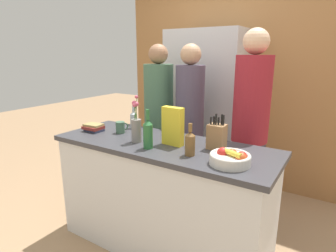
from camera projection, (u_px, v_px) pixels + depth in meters
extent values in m
plane|color=#A37F5B|center=(163.00, 244.00, 2.46)|extent=(14.00, 14.00, 0.00)
cube|color=silver|center=(163.00, 198.00, 2.34)|extent=(1.74, 0.64, 0.89)
cube|color=#38383D|center=(162.00, 145.00, 2.23)|extent=(1.81, 0.67, 0.04)
cube|color=#9E6B3D|center=(236.00, 80.00, 3.48)|extent=(3.01, 0.12, 2.60)
cube|color=#B7B7BC|center=(207.00, 111.00, 3.39)|extent=(0.87, 0.60, 1.88)
cylinder|color=#B7B7BC|center=(190.00, 107.00, 3.14)|extent=(0.02, 0.02, 1.03)
cylinder|color=silver|center=(230.00, 160.00, 1.79)|extent=(0.26, 0.26, 0.06)
torus|color=silver|center=(230.00, 155.00, 1.78)|extent=(0.26, 0.26, 0.02)
sphere|color=red|center=(242.00, 157.00, 1.74)|extent=(0.07, 0.07, 0.07)
sphere|color=#C64C23|center=(241.00, 158.00, 1.73)|extent=(0.07, 0.07, 0.07)
sphere|color=red|center=(223.00, 153.00, 1.81)|extent=(0.08, 0.08, 0.08)
sphere|color=#C64C23|center=(232.00, 154.00, 1.79)|extent=(0.07, 0.07, 0.07)
cylinder|color=yellow|center=(231.00, 153.00, 1.76)|extent=(0.16, 0.09, 0.03)
cube|color=olive|center=(217.00, 137.00, 2.06)|extent=(0.13, 0.11, 0.19)
cylinder|color=black|center=(211.00, 121.00, 2.04)|extent=(0.01, 0.01, 0.07)
cylinder|color=black|center=(214.00, 121.00, 2.05)|extent=(0.01, 0.01, 0.07)
cylinder|color=black|center=(216.00, 120.00, 2.03)|extent=(0.01, 0.01, 0.09)
cylinder|color=black|center=(218.00, 122.00, 2.03)|extent=(0.01, 0.01, 0.07)
cylinder|color=black|center=(222.00, 120.00, 2.03)|extent=(0.01, 0.01, 0.09)
cylinder|color=black|center=(223.00, 121.00, 2.01)|extent=(0.01, 0.01, 0.09)
cylinder|color=gray|center=(136.00, 131.00, 2.23)|extent=(0.08, 0.08, 0.18)
cylinder|color=#477538|center=(136.00, 112.00, 2.18)|extent=(0.01, 0.01, 0.12)
sphere|color=#C64C66|center=(136.00, 104.00, 2.17)|extent=(0.04, 0.04, 0.04)
cylinder|color=#477538|center=(136.00, 108.00, 2.19)|extent=(0.02, 0.01, 0.18)
sphere|color=#C64C66|center=(136.00, 97.00, 2.17)|extent=(0.03, 0.03, 0.03)
cylinder|color=#477538|center=(135.00, 111.00, 2.19)|extent=(0.01, 0.02, 0.13)
sphere|color=#C64C66|center=(134.00, 103.00, 2.18)|extent=(0.04, 0.04, 0.04)
cylinder|color=#477538|center=(135.00, 112.00, 2.18)|extent=(0.02, 0.01, 0.12)
sphere|color=#C64C66|center=(134.00, 105.00, 2.16)|extent=(0.03, 0.03, 0.03)
cube|color=yellow|center=(173.00, 126.00, 2.14)|extent=(0.18, 0.07, 0.30)
cylinder|color=#42664C|center=(120.00, 127.00, 2.49)|extent=(0.08, 0.08, 0.10)
torus|color=#42664C|center=(125.00, 126.00, 2.51)|extent=(0.04, 0.07, 0.07)
cube|color=#2D334C|center=(94.00, 130.00, 2.55)|extent=(0.16, 0.12, 0.02)
cube|color=maroon|center=(93.00, 128.00, 2.55)|extent=(0.17, 0.13, 0.03)
cube|color=#99844C|center=(94.00, 125.00, 2.55)|extent=(0.17, 0.13, 0.02)
cylinder|color=#286633|center=(148.00, 136.00, 2.08)|extent=(0.07, 0.07, 0.18)
cone|color=#286633|center=(148.00, 122.00, 2.05)|extent=(0.07, 0.07, 0.04)
cylinder|color=#286633|center=(148.00, 115.00, 2.03)|extent=(0.03, 0.03, 0.08)
cylinder|color=#B2BCC1|center=(134.00, 121.00, 2.65)|extent=(0.07, 0.07, 0.13)
cone|color=#B2BCC1|center=(133.00, 113.00, 2.63)|extent=(0.07, 0.07, 0.03)
cylinder|color=#B2BCC1|center=(133.00, 109.00, 2.62)|extent=(0.02, 0.02, 0.06)
cylinder|color=brown|center=(190.00, 145.00, 1.94)|extent=(0.07, 0.07, 0.14)
cone|color=brown|center=(190.00, 134.00, 1.92)|extent=(0.07, 0.07, 0.03)
cylinder|color=brown|center=(190.00, 128.00, 1.90)|extent=(0.03, 0.03, 0.06)
cube|color=#383842|center=(159.00, 165.00, 3.12)|extent=(0.28, 0.22, 0.83)
cylinder|color=#42664C|center=(159.00, 98.00, 2.93)|extent=(0.31, 0.31, 0.69)
sphere|color=#996B4C|center=(158.00, 54.00, 2.82)|extent=(0.20, 0.20, 0.20)
cube|color=#383842|center=(188.00, 172.00, 2.94)|extent=(0.22, 0.15, 0.82)
cylinder|color=#4C4256|center=(190.00, 101.00, 2.75)|extent=(0.28, 0.28, 0.69)
sphere|color=tan|center=(191.00, 54.00, 2.63)|extent=(0.20, 0.20, 0.20)
cube|color=#383842|center=(245.00, 186.00, 2.57)|extent=(0.28, 0.24, 0.88)
cylinder|color=maroon|center=(252.00, 99.00, 2.37)|extent=(0.31, 0.31, 0.73)
sphere|color=#DBAD89|center=(256.00, 41.00, 2.25)|extent=(0.21, 0.21, 0.21)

